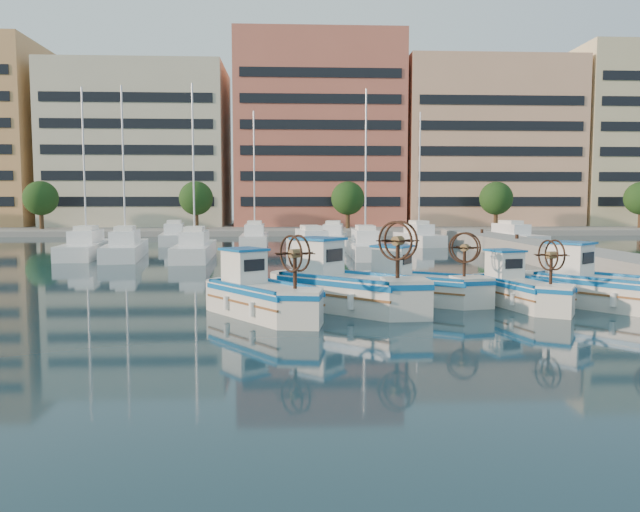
{
  "coord_description": "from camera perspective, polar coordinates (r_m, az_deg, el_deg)",
  "views": [
    {
      "loc": [
        -2.95,
        -20.99,
        3.8
      ],
      "look_at": [
        -1.68,
        5.25,
        1.5
      ],
      "focal_mm": 35.0,
      "sensor_mm": 36.0,
      "label": 1
    }
  ],
  "objects": [
    {
      "name": "ground",
      "position": [
        21.53,
        5.17,
        -5.18
      ],
      "size": [
        300.0,
        300.0,
        0.0
      ],
      "primitive_type": "plane",
      "color": "#183240",
      "rests_on": "ground"
    },
    {
      "name": "quay",
      "position": [
        33.24,
        25.92,
        -1.03
      ],
      "size": [
        3.0,
        60.0,
        1.2
      ],
      "primitive_type": "cube",
      "color": "gray",
      "rests_on": "ground"
    },
    {
      "name": "waterfront",
      "position": [
        87.19,
        5.34,
        9.78
      ],
      "size": [
        180.0,
        40.0,
        25.6
      ],
      "color": "gray",
      "rests_on": "ground"
    },
    {
      "name": "yacht_marina",
      "position": [
        48.48,
        -3.48,
        1.12
      ],
      "size": [
        36.78,
        23.71,
        11.5
      ],
      "color": "white",
      "rests_on": "ground"
    },
    {
      "name": "fishing_boat_a",
      "position": [
        20.75,
        -5.42,
        -3.41
      ],
      "size": [
        3.97,
        4.53,
        2.79
      ],
      "rotation": [
        0.0,
        0.0,
        0.62
      ],
      "color": "silver",
      "rests_on": "ground"
    },
    {
      "name": "fishing_boat_b",
      "position": [
        21.92,
        2.25,
        -2.67
      ],
      "size": [
        5.0,
        4.78,
        3.18
      ],
      "rotation": [
        0.0,
        0.0,
        0.84
      ],
      "color": "silver",
      "rests_on": "ground"
    },
    {
      "name": "fishing_boat_c",
      "position": [
        23.82,
        8.79,
        -2.43
      ],
      "size": [
        4.4,
        3.77,
        2.7
      ],
      "rotation": [
        0.0,
        0.0,
        0.98
      ],
      "color": "silver",
      "rests_on": "ground"
    },
    {
      "name": "fishing_boat_d",
      "position": [
        23.77,
        17.75,
        -2.73
      ],
      "size": [
        2.58,
        4.18,
        2.53
      ],
      "rotation": [
        0.0,
        0.0,
        0.25
      ],
      "color": "silver",
      "rests_on": "ground"
    },
    {
      "name": "fishing_boat_e",
      "position": [
        24.57,
        24.1,
        -2.43
      ],
      "size": [
        4.28,
        4.69,
        2.93
      ],
      "rotation": [
        0.0,
        0.0,
        0.67
      ],
      "color": "silver",
      "rests_on": "ground"
    }
  ]
}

